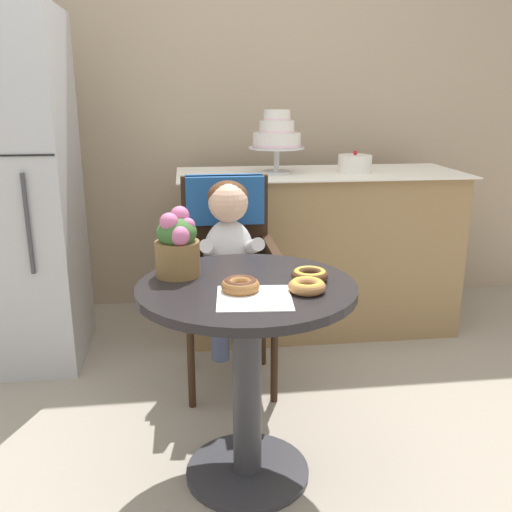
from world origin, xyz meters
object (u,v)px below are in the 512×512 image
(round_layer_cake, at_px, (355,164))
(refrigerator, at_px, (5,194))
(wicker_chair, at_px, (227,247))
(donut_side, at_px, (307,286))
(donut_front, at_px, (310,275))
(donut_mid, at_px, (240,285))
(seated_child, at_px, (229,248))
(tiered_cake_stand, at_px, (277,136))
(cafe_table, at_px, (247,344))
(flower_vase, at_px, (177,244))

(round_layer_cake, distance_m, refrigerator, 1.79)
(wicker_chair, height_order, refrigerator, refrigerator)
(donut_side, bearing_deg, wicker_chair, 102.22)
(wicker_chair, distance_m, donut_front, 0.79)
(wicker_chair, xyz_separation_m, donut_mid, (-0.02, -0.83, 0.10))
(seated_child, relative_size, round_layer_cake, 3.97)
(donut_front, bearing_deg, tiered_cake_stand, 85.73)
(wicker_chair, xyz_separation_m, donut_front, (0.22, -0.75, 0.10))
(cafe_table, distance_m, tiered_cake_stand, 1.46)
(donut_side, relative_size, flower_vase, 0.50)
(wicker_chair, distance_m, refrigerator, 1.12)
(donut_front, distance_m, refrigerator, 1.67)
(seated_child, relative_size, donut_front, 5.94)
(cafe_table, bearing_deg, flower_vase, 151.98)
(donut_mid, relative_size, tiered_cake_stand, 0.37)
(donut_front, xyz_separation_m, tiered_cake_stand, (0.10, 1.29, 0.36))
(donut_front, relative_size, donut_mid, 1.01)
(cafe_table, relative_size, donut_mid, 5.93)
(donut_side, distance_m, refrigerator, 1.72)
(tiered_cake_stand, bearing_deg, flower_vase, -114.03)
(seated_child, distance_m, donut_side, 0.73)
(donut_front, height_order, refrigerator, refrigerator)
(donut_front, relative_size, refrigerator, 0.07)
(cafe_table, distance_m, donut_front, 0.31)
(donut_side, height_order, tiered_cake_stand, tiered_cake_stand)
(donut_side, bearing_deg, flower_vase, 151.40)
(round_layer_cake, bearing_deg, donut_side, -112.09)
(donut_front, bearing_deg, round_layer_cake, 67.47)
(seated_child, bearing_deg, round_layer_cake, 41.95)
(donut_mid, xyz_separation_m, donut_side, (0.21, -0.03, -0.00))
(cafe_table, xyz_separation_m, seated_child, (-0.01, 0.60, 0.17))
(wicker_chair, bearing_deg, donut_mid, -93.95)
(wicker_chair, bearing_deg, refrigerator, 159.24)
(seated_child, bearing_deg, refrigerator, 154.49)
(donut_front, bearing_deg, donut_side, -106.83)
(cafe_table, bearing_deg, refrigerator, 133.67)
(donut_side, xyz_separation_m, flower_vase, (-0.40, 0.22, 0.09))
(flower_vase, bearing_deg, cafe_table, -28.02)
(donut_side, distance_m, round_layer_cake, 1.49)
(seated_child, height_order, flower_vase, seated_child)
(cafe_table, bearing_deg, donut_mid, -110.61)
(refrigerator, bearing_deg, donut_mid, -48.89)
(wicker_chair, distance_m, donut_mid, 0.84)
(wicker_chair, xyz_separation_m, tiered_cake_stand, (0.32, 0.54, 0.46))
(wicker_chair, xyz_separation_m, flower_vase, (-0.21, -0.64, 0.19))
(tiered_cake_stand, bearing_deg, cafe_table, -103.30)
(seated_child, distance_m, donut_mid, 0.68)
(cafe_table, relative_size, round_layer_cake, 3.93)
(flower_vase, bearing_deg, seated_child, 66.38)
(donut_mid, xyz_separation_m, round_layer_cake, (0.76, 1.34, 0.20))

